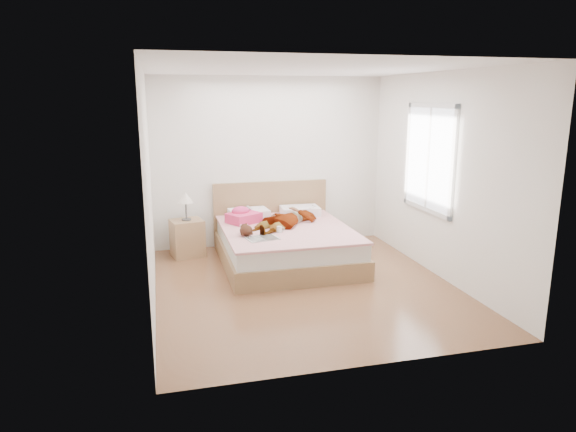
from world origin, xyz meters
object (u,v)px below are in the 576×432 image
at_px(bed, 285,242).
at_px(coffee_mug, 280,229).
at_px(plush_toy, 246,230).
at_px(towel, 243,216).
at_px(phone, 249,208).
at_px(nightstand, 187,235).
at_px(woman, 289,216).
at_px(magazine, 262,238).

bearing_deg(bed, coffee_mug, -115.28).
bearing_deg(plush_toy, towel, 83.50).
xyz_separation_m(phone, nightstand, (-0.92, 0.04, -0.37)).
height_order(phone, nightstand, nightstand).
distance_m(bed, towel, 0.73).
height_order(phone, plush_toy, phone).
xyz_separation_m(towel, plush_toy, (-0.08, -0.73, -0.02)).
height_order(bed, nightstand, bed).
distance_m(bed, nightstand, 1.45).
distance_m(woman, nightstand, 1.52).
height_order(towel, magazine, towel).
xyz_separation_m(magazine, nightstand, (-0.89, 1.16, -0.20)).
bearing_deg(magazine, nightstand, 127.64).
bearing_deg(magazine, phone, 88.46).
relative_size(phone, plush_toy, 0.35).
bearing_deg(plush_toy, nightstand, 127.21).
height_order(magazine, coffee_mug, coffee_mug).
bearing_deg(magazine, woman, 53.49).
bearing_deg(woman, phone, -168.33).
relative_size(coffee_mug, plush_toy, 0.43).
bearing_deg(towel, coffee_mug, -60.78).
distance_m(woman, phone, 0.64).
height_order(phone, coffee_mug, phone).
distance_m(phone, magazine, 1.13).
relative_size(towel, magazine, 1.24).
distance_m(magazine, nightstand, 1.47).
bearing_deg(coffee_mug, phone, 106.83).
xyz_separation_m(woman, plush_toy, (-0.71, -0.50, -0.03)).
xyz_separation_m(phone, coffee_mug, (0.26, -0.86, -0.13)).
relative_size(bed, plush_toy, 7.92).
bearing_deg(coffee_mug, woman, 62.28).
height_order(bed, towel, bed).
height_order(towel, plush_toy, towel).
xyz_separation_m(bed, plush_toy, (-0.61, -0.36, 0.31)).
relative_size(magazine, coffee_mug, 3.90).
bearing_deg(plush_toy, woman, 35.27).
relative_size(phone, magazine, 0.21).
relative_size(magazine, nightstand, 0.47).
bearing_deg(bed, towel, 144.88).
xyz_separation_m(woman, phone, (-0.50, 0.40, 0.07)).
xyz_separation_m(towel, coffee_mug, (0.38, -0.69, -0.05)).
distance_m(woman, bed, 0.38).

